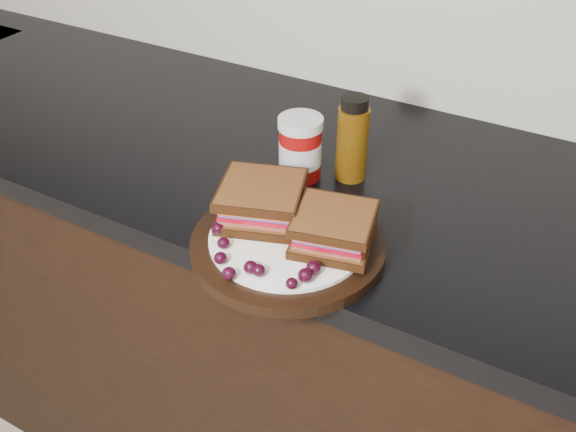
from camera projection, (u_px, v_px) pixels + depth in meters
name	position (u px, v px, depth m)	size (l,w,h in m)	color
base_cabinets	(251.00, 324.00, 1.45)	(3.96, 0.58, 0.86)	black
countertop	(243.00, 152.00, 1.19)	(3.98, 0.60, 0.04)	black
plate	(288.00, 245.00, 0.92)	(0.28, 0.28, 0.02)	black
sandwich_left	(262.00, 201.00, 0.93)	(0.12, 0.12, 0.05)	brown
sandwich_right	(334.00, 229.00, 0.88)	(0.11, 0.11, 0.05)	brown
grape_0	(218.00, 228.00, 0.91)	(0.02, 0.02, 0.02)	black
grape_1	(223.00, 243.00, 0.88)	(0.02, 0.02, 0.02)	black
grape_2	(220.00, 258.00, 0.86)	(0.02, 0.02, 0.02)	black
grape_3	(229.00, 273.00, 0.83)	(0.02, 0.02, 0.02)	black
grape_4	(251.00, 267.00, 0.84)	(0.02, 0.02, 0.02)	black
grape_5	(259.00, 270.00, 0.84)	(0.02, 0.02, 0.02)	black
grape_6	(292.00, 283.00, 0.82)	(0.02, 0.02, 0.01)	black
grape_7	(305.00, 275.00, 0.83)	(0.02, 0.02, 0.02)	black
grape_8	(313.00, 267.00, 0.84)	(0.02, 0.02, 0.02)	black
grape_9	(317.00, 248.00, 0.87)	(0.02, 0.02, 0.02)	black
grape_10	(339.00, 242.00, 0.88)	(0.02, 0.02, 0.02)	black
grape_11	(328.00, 233.00, 0.90)	(0.02, 0.02, 0.02)	black
grape_12	(337.00, 225.00, 0.92)	(0.02, 0.02, 0.02)	black
grape_13	(264.00, 205.00, 0.96)	(0.02, 0.02, 0.02)	black
grape_14	(249.00, 211.00, 0.95)	(0.02, 0.02, 0.02)	black
grape_15	(248.00, 220.00, 0.92)	(0.02, 0.02, 0.02)	black
grape_16	(274.00, 204.00, 0.96)	(0.02, 0.02, 0.01)	black
grape_17	(253.00, 212.00, 0.94)	(0.02, 0.02, 0.02)	black
grape_18	(232.00, 210.00, 0.95)	(0.02, 0.02, 0.02)	black
condiment_jar	(300.00, 148.00, 1.05)	(0.07, 0.07, 0.11)	#930B0A
oil_bottle	(353.00, 138.00, 1.04)	(0.05, 0.05, 0.15)	#503008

